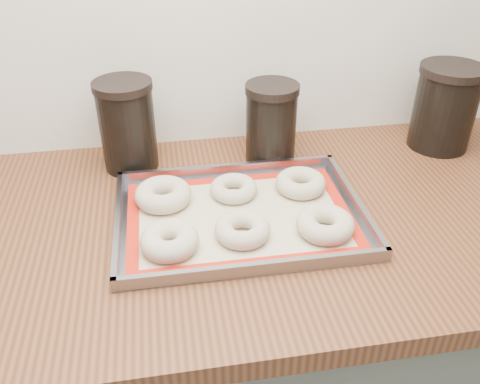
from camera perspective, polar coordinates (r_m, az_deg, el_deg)
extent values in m
cube|color=#596055|center=(1.34, 8.83, -18.22)|extent=(3.00, 0.65, 0.86)
cube|color=brown|center=(1.03, 10.94, -2.32)|extent=(3.06, 0.68, 0.04)
cube|color=gray|center=(0.96, 0.00, -2.90)|extent=(0.46, 0.33, 0.00)
cube|color=gray|center=(1.09, -1.37, 2.55)|extent=(0.46, 0.01, 0.02)
cube|color=gray|center=(0.83, 1.81, -8.63)|extent=(0.46, 0.01, 0.02)
cube|color=gray|center=(0.95, -13.55, -3.50)|extent=(0.01, 0.33, 0.02)
cube|color=gray|center=(1.01, 12.73, -1.03)|extent=(0.01, 0.33, 0.02)
cube|color=#C6B793|center=(0.96, 0.00, -2.77)|extent=(0.42, 0.29, 0.00)
cube|color=red|center=(1.07, -1.16, 1.46)|extent=(0.42, 0.02, 0.00)
cube|color=red|center=(0.85, 1.47, -7.91)|extent=(0.42, 0.02, 0.00)
cube|color=red|center=(0.95, -11.93, -3.78)|extent=(0.02, 0.25, 0.00)
cube|color=red|center=(1.00, 11.29, -1.58)|extent=(0.02, 0.25, 0.00)
torus|color=#BDAE93|center=(0.88, -7.92, -5.43)|extent=(0.11, 0.11, 0.04)
torus|color=#BDAE93|center=(0.90, 0.28, -4.23)|extent=(0.12, 0.12, 0.03)
torus|color=#BDAE93|center=(0.92, 9.55, -3.60)|extent=(0.13, 0.13, 0.04)
torus|color=#BDAE93|center=(1.00, -8.63, -0.29)|extent=(0.13, 0.13, 0.04)
torus|color=#BDAE93|center=(1.01, -0.72, 0.39)|extent=(0.11, 0.11, 0.03)
torus|color=#BDAE93|center=(1.03, 6.82, 1.02)|extent=(0.12, 0.12, 0.03)
cylinder|color=black|center=(1.11, -12.49, 6.92)|extent=(0.12, 0.12, 0.18)
cylinder|color=black|center=(1.07, -13.12, 11.59)|extent=(0.12, 0.12, 0.02)
cylinder|color=black|center=(1.12, 3.50, 7.30)|extent=(0.11, 0.11, 0.16)
cylinder|color=black|center=(1.08, 3.66, 11.51)|extent=(0.11, 0.11, 0.02)
cylinder|color=black|center=(1.26, 21.93, 8.44)|extent=(0.14, 0.14, 0.18)
cylinder|color=black|center=(1.23, 22.87, 12.52)|extent=(0.14, 0.14, 0.02)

